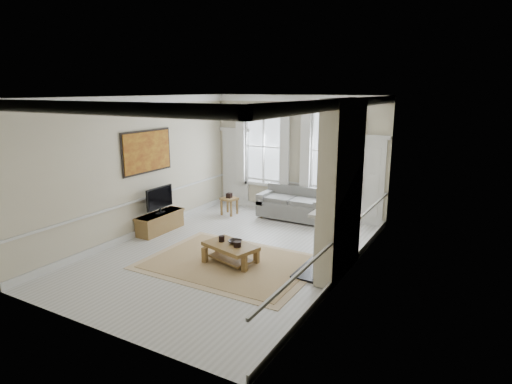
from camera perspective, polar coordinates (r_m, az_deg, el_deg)
The scene contains 23 objects.
floor at distance 9.61m, azimuth -3.56°, elevation -8.10°, with size 7.20×7.20×0.00m, color #B7B5AD.
ceiling at distance 8.93m, azimuth -3.88°, elevation 12.61°, with size 7.20×7.20×0.00m, color white.
back_wall at distance 12.25m, azimuth 5.51°, elevation 4.85°, with size 5.20×5.20×0.00m, color beige.
left_wall at distance 10.74m, azimuth -15.46°, elevation 3.19°, with size 7.20×7.20×0.00m, color beige.
right_wall at distance 8.04m, azimuth 12.04°, elevation -0.01°, with size 7.20×7.20×0.00m, color beige.
window_left at distance 12.63m, azimuth 1.06°, elevation 6.09°, with size 1.26×0.20×2.20m, color #B2BCC6, non-canonical shape.
window_right at distance 11.79m, azimuth 10.12°, elevation 5.34°, with size 1.26×0.20×2.20m, color #B2BCC6, non-canonical shape.
door_left at distance 13.25m, azimuth -2.75°, elevation 3.15°, with size 0.90×0.08×2.30m, color silver.
door_right at distance 11.65m, azimuth 14.62°, elevation 1.26°, with size 0.90×0.08×2.30m, color silver.
painting at distance 10.87m, azimuth -14.31°, elevation 5.25°, with size 0.05×1.66×1.06m, color #BB8820.
chimney_breast at distance 8.27m, azimuth 11.31°, elevation 0.42°, with size 0.35×1.70×3.38m, color beige.
hearth at distance 8.93m, azimuth 8.18°, elevation -9.80°, with size 0.55×1.50×0.05m, color black.
fireplace at distance 8.61m, azimuth 9.58°, elevation -5.70°, with size 0.21×1.45×1.33m.
mirror at distance 8.27m, azimuth 10.00°, elevation 2.95°, with size 0.06×1.26×1.06m, color gold.
sofa at distance 12.02m, azimuth 5.14°, elevation -1.83°, with size 1.91×0.93×0.87m.
side_table at distance 12.35m, azimuth -3.59°, elevation -1.25°, with size 0.49×0.49×0.50m.
rug at distance 9.06m, azimuth -3.40°, elevation -9.40°, with size 3.50×2.60×0.02m, color tan.
coffee_table at distance 8.94m, azimuth -3.43°, elevation -7.46°, with size 1.26×0.93×0.42m.
ceramic_pot_a at distance 9.06m, azimuth -4.61°, elevation -6.23°, with size 0.13×0.13×0.13m, color black.
ceramic_pot_b at distance 8.75m, azimuth -2.51°, elevation -6.97°, with size 0.16×0.16×0.11m, color black.
bowl at distance 8.95m, azimuth -2.82°, elevation -6.64°, with size 0.28×0.28×0.07m, color black.
tv_stand at distance 11.18m, azimuth -12.65°, elevation -3.96°, with size 0.44×1.35×0.48m, color brown.
tv at distance 10.99m, azimuth -12.73°, elevation -0.81°, with size 0.08×0.90×0.68m.
Camera 1 is at (4.88, -7.48, 3.55)m, focal length 30.00 mm.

